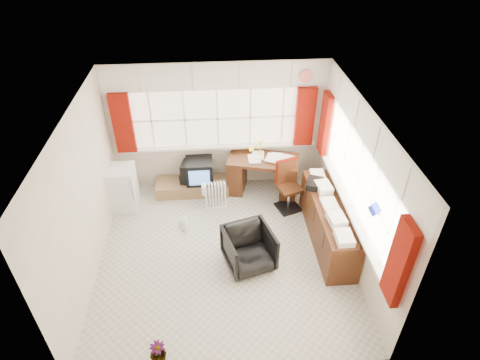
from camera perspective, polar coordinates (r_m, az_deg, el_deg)
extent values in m
plane|color=beige|center=(6.69, -2.18, -10.38)|extent=(4.00, 4.00, 0.00)
plane|color=beige|center=(7.53, -3.14, 7.45)|extent=(4.00, 0.00, 4.00)
plane|color=beige|center=(4.44, -1.25, -17.82)|extent=(4.00, 0.00, 4.00)
plane|color=beige|center=(6.14, -21.44, -2.65)|extent=(0.00, 4.00, 4.00)
plane|color=beige|center=(6.22, 16.28, -0.91)|extent=(0.00, 4.00, 4.00)
plane|color=white|center=(5.18, -2.80, 9.13)|extent=(4.00, 4.00, 0.00)
plane|color=beige|center=(7.42, -3.18, 8.73)|extent=(3.60, 0.00, 3.60)
cube|color=white|center=(7.67, -3.03, 4.74)|extent=(3.70, 0.12, 0.05)
cube|color=white|center=(7.49, -12.48, 8.18)|extent=(0.03, 0.02, 1.10)
cube|color=white|center=(7.43, -7.86, 8.46)|extent=(0.03, 0.02, 1.10)
cube|color=white|center=(7.41, -3.18, 8.70)|extent=(0.03, 0.02, 1.10)
cube|color=white|center=(7.45, 1.49, 8.87)|extent=(0.03, 0.02, 1.10)
cube|color=white|center=(7.53, 6.10, 8.99)|extent=(0.03, 0.02, 1.10)
plane|color=beige|center=(6.10, 16.41, 0.59)|extent=(0.00, 3.60, 3.60)
cube|color=white|center=(6.43, 15.22, -3.65)|extent=(0.12, 3.70, 0.05)
cube|color=white|center=(5.24, 20.33, -6.99)|extent=(0.02, 0.03, 1.10)
cube|color=white|center=(5.65, 18.17, -2.92)|extent=(0.02, 0.03, 1.10)
cube|color=white|center=(6.10, 16.32, 0.59)|extent=(0.02, 0.03, 1.10)
cube|color=white|center=(6.56, 14.73, 3.60)|extent=(0.02, 0.03, 1.10)
cube|color=white|center=(7.05, 13.35, 6.21)|extent=(0.02, 0.03, 1.10)
cube|color=maroon|center=(7.52, -16.34, 7.69)|extent=(0.35, 0.10, 1.15)
cube|color=maroon|center=(7.55, 9.22, 8.83)|extent=(0.35, 0.10, 1.15)
cube|color=maroon|center=(7.36, 12.00, 7.78)|extent=(0.10, 0.35, 1.15)
cube|color=maroon|center=(4.90, 21.70, -10.93)|extent=(0.10, 0.35, 1.15)
cube|color=white|center=(7.07, -3.39, 14.43)|extent=(3.95, 0.08, 0.48)
cube|color=white|center=(5.69, 17.57, 7.17)|extent=(0.08, 3.95, 0.48)
cube|color=#552814|center=(7.54, 3.36, 2.86)|extent=(1.43, 0.95, 0.06)
cube|color=#552814|center=(7.81, -0.41, 0.87)|extent=(0.44, 0.64, 0.70)
cube|color=#552814|center=(7.73, 6.98, 0.14)|extent=(0.44, 0.64, 0.70)
cube|color=white|center=(7.52, 3.37, 3.11)|extent=(0.29, 0.35, 0.02)
cube|color=white|center=(7.52, 3.37, 3.14)|extent=(0.29, 0.35, 0.02)
cube|color=white|center=(7.51, 3.37, 3.17)|extent=(0.29, 0.35, 0.02)
cube|color=white|center=(7.51, 3.37, 3.19)|extent=(0.29, 0.35, 0.02)
cube|color=white|center=(7.51, 3.37, 3.22)|extent=(0.29, 0.35, 0.02)
cylinder|color=#DABC09|center=(7.57, 2.89, 3.39)|extent=(0.09, 0.09, 0.02)
cylinder|color=#DABC09|center=(7.48, 2.93, 4.48)|extent=(0.02, 0.02, 0.34)
cone|color=#DABC09|center=(7.42, 2.96, 5.36)|extent=(0.15, 0.14, 0.14)
cube|color=black|center=(7.58, 6.84, -3.84)|extent=(0.51, 0.51, 0.04)
cylinder|color=silver|center=(7.44, 6.95, -2.57)|extent=(0.05, 0.05, 0.47)
cube|color=#552814|center=(7.30, 7.08, -1.14)|extent=(0.50, 0.49, 0.05)
cube|color=#552814|center=(7.29, 6.46, 1.29)|extent=(0.35, 0.16, 0.45)
cube|color=maroon|center=(7.28, 6.47, 1.40)|extent=(0.39, 0.18, 0.47)
imported|color=black|center=(6.29, 1.28, -9.73)|extent=(0.89, 0.90, 0.67)
cube|color=white|center=(7.52, -3.45, -3.77)|extent=(0.40, 0.20, 0.08)
cube|color=white|center=(7.32, -4.85, -2.22)|extent=(0.04, 0.12, 0.50)
cube|color=white|center=(7.33, -4.41, -2.16)|extent=(0.04, 0.12, 0.50)
cube|color=white|center=(7.34, -3.97, -2.11)|extent=(0.04, 0.12, 0.50)
cube|color=white|center=(7.34, -3.52, -2.05)|extent=(0.04, 0.12, 0.50)
cube|color=white|center=(7.35, -3.08, -1.99)|extent=(0.04, 0.12, 0.50)
cube|color=white|center=(7.35, -2.64, -1.93)|extent=(0.04, 0.12, 0.50)
cube|color=white|center=(7.36, -2.20, -1.88)|extent=(0.04, 0.12, 0.50)
cube|color=#552814|center=(6.82, 12.41, -5.92)|extent=(0.50, 2.00, 0.75)
cube|color=white|center=(5.98, 14.60, -7.95)|extent=(0.24, 0.32, 0.10)
cube|color=white|center=(6.25, 13.56, -5.45)|extent=(0.24, 0.32, 0.10)
cube|color=white|center=(6.54, 12.63, -3.16)|extent=(0.24, 0.32, 0.10)
cube|color=white|center=(6.84, 11.78, -1.06)|extent=(0.24, 0.32, 0.10)
cube|color=white|center=(7.15, 11.00, 0.85)|extent=(0.24, 0.32, 0.10)
cube|color=black|center=(6.90, 10.62, -0.50)|extent=(0.36, 0.41, 0.11)
cube|color=#98714C|center=(7.91, -6.79, -0.90)|extent=(1.40, 0.50, 0.25)
cube|color=black|center=(7.71, -5.80, 1.33)|extent=(0.51, 0.46, 0.46)
cube|color=#5296EB|center=(7.51, -5.80, 0.29)|extent=(0.39, 0.02, 0.31)
cube|color=black|center=(7.77, -6.30, 0.48)|extent=(0.63, 0.47, 0.21)
cube|color=black|center=(7.66, -6.40, 1.70)|extent=(0.58, 0.45, 0.20)
cube|color=white|center=(7.63, -16.40, -1.10)|extent=(0.50, 0.50, 0.85)
cube|color=silver|center=(7.31, -15.09, -1.40)|extent=(0.02, 0.02, 0.45)
imported|color=white|center=(7.05, -7.90, -5.95)|extent=(0.16, 0.16, 0.33)
imported|color=#91D8CA|center=(7.19, -8.21, -5.84)|extent=(0.10, 0.11, 0.17)
imported|color=black|center=(5.50, -11.60, -23.00)|extent=(0.26, 0.26, 0.37)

